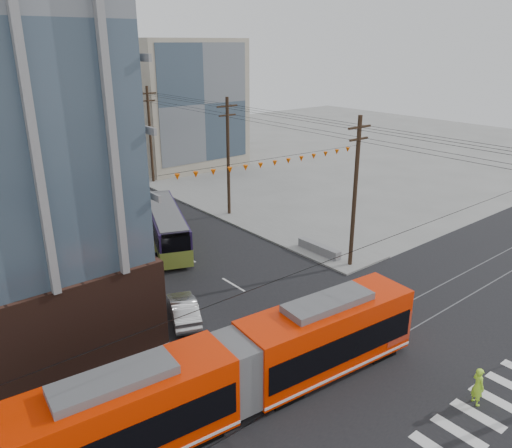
% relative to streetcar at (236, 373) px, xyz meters
% --- Properties ---
extents(ground, '(160.00, 160.00, 0.00)m').
position_rel_streetcar_xyz_m(ground, '(7.21, -4.16, -1.91)').
color(ground, slate).
extents(bg_bldg_ne_near, '(14.00, 14.00, 16.00)m').
position_rel_streetcar_xyz_m(bg_bldg_ne_near, '(23.21, 43.84, 6.09)').
color(bg_bldg_ne_near, gray).
rests_on(bg_bldg_ne_near, ground).
extents(bg_bldg_ne_far, '(16.00, 16.00, 14.00)m').
position_rel_streetcar_xyz_m(bg_bldg_ne_far, '(25.21, 63.84, 5.09)').
color(bg_bldg_ne_far, '#8C99A5').
rests_on(bg_bldg_ne_far, ground).
extents(utility_pole_far, '(0.30, 0.30, 11.00)m').
position_rel_streetcar_xyz_m(utility_pole_far, '(15.71, 51.84, 3.59)').
color(utility_pole_far, black).
rests_on(utility_pole_far, ground).
extents(streetcar, '(20.02, 4.66, 3.82)m').
position_rel_streetcar_xyz_m(streetcar, '(0.00, 0.00, 0.00)').
color(streetcar, red).
rests_on(streetcar, ground).
extents(city_bus, '(6.31, 11.15, 3.13)m').
position_rel_streetcar_xyz_m(city_bus, '(7.35, 19.11, -0.35)').
color(city_bus, '#261747').
rests_on(city_bus, ground).
extents(parked_car_silver, '(3.06, 4.60, 1.43)m').
position_rel_streetcar_xyz_m(parked_car_silver, '(2.20, 8.09, -1.20)').
color(parked_car_silver, '#A2A2A2').
rests_on(parked_car_silver, ground).
extents(parked_car_white, '(2.51, 4.60, 1.26)m').
position_rel_streetcar_xyz_m(parked_car_white, '(1.32, 16.27, -1.28)').
color(parked_car_white, silver).
rests_on(parked_car_white, ground).
extents(parked_car_grey, '(3.47, 4.96, 1.26)m').
position_rel_streetcar_xyz_m(parked_car_grey, '(2.19, 18.10, -1.28)').
color(parked_car_grey, '#52565C').
rests_on(parked_car_grey, ground).
extents(pedestrian, '(0.69, 0.81, 1.88)m').
position_rel_streetcar_xyz_m(pedestrian, '(8.67, -6.66, -0.97)').
color(pedestrian, '#B6FF32').
rests_on(pedestrian, ground).
extents(jersey_barrier, '(0.92, 4.02, 0.80)m').
position_rel_streetcar_xyz_m(jersey_barrier, '(15.51, 9.81, -1.51)').
color(jersey_barrier, gray).
rests_on(jersey_barrier, ground).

